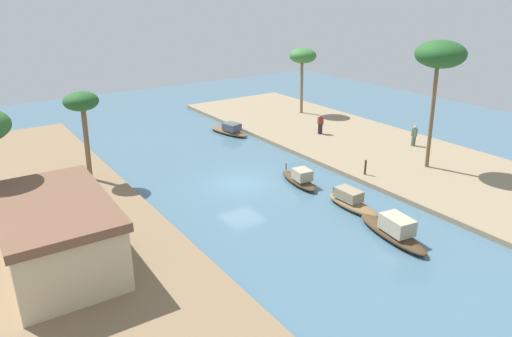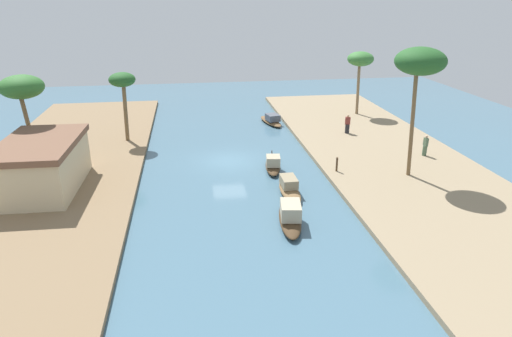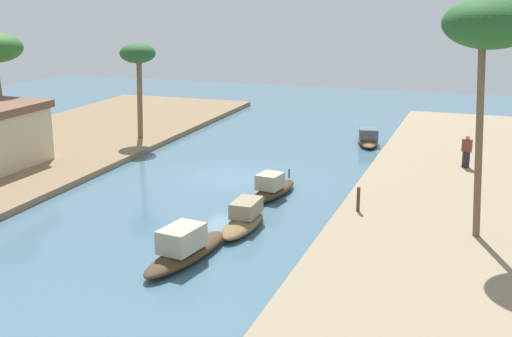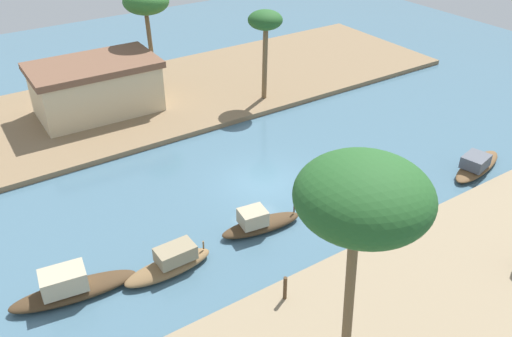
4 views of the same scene
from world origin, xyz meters
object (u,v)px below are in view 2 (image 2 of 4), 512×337
(sampan_foreground, at_px, (289,189))
(person_by_mooring, at_px, (347,125))
(sampan_with_red_awning, at_px, (273,165))
(palm_tree_left_near, at_px, (420,63))
(mooring_post, at_px, (337,164))
(palm_tree_left_far, at_px, (360,60))
(person_on_near_bank, at_px, (425,147))
(sampan_with_tall_canopy, at_px, (290,216))
(riverside_building, at_px, (42,165))
(sampan_open_hull, at_px, (271,120))
(palm_tree_right_tall, at_px, (22,88))
(palm_tree_right_short, at_px, (122,82))

(sampan_foreground, relative_size, person_by_mooring, 2.21)
(sampan_with_red_awning, xyz_separation_m, palm_tree_left_near, (-3.02, -8.60, 7.39))
(palm_tree_left_near, bearing_deg, mooring_post, 72.98)
(mooring_post, xyz_separation_m, palm_tree_left_far, (15.09, -7.00, 4.89))
(sampan_with_red_awning, relative_size, person_on_near_bank, 2.39)
(mooring_post, xyz_separation_m, palm_tree_left_near, (-1.36, -4.44, 6.98))
(sampan_with_tall_canopy, height_order, person_by_mooring, person_by_mooring)
(palm_tree_left_near, height_order, riverside_building, palm_tree_left_near)
(sampan_open_hull, bearing_deg, palm_tree_right_tall, 103.45)
(sampan_with_tall_canopy, relative_size, palm_tree_left_far, 0.77)
(palm_tree_left_near, bearing_deg, person_on_near_bank, -42.20)
(palm_tree_left_near, xyz_separation_m, riverside_building, (1.25, 23.51, -5.89))
(sampan_foreground, distance_m, mooring_post, 4.77)
(palm_tree_right_tall, bearing_deg, person_by_mooring, -80.26)
(palm_tree_right_tall, bearing_deg, sampan_with_red_awning, -99.27)
(sampan_with_tall_canopy, distance_m, palm_tree_left_far, 24.99)
(sampan_open_hull, height_order, palm_tree_right_short, palm_tree_right_short)
(sampan_open_hull, distance_m, palm_tree_right_tall, 21.76)
(sampan_with_tall_canopy, height_order, palm_tree_right_tall, palm_tree_right_tall)
(person_by_mooring, distance_m, palm_tree_left_near, 12.09)
(sampan_open_hull, bearing_deg, riverside_building, 116.31)
(sampan_with_red_awning, height_order, palm_tree_left_near, palm_tree_left_near)
(sampan_open_hull, xyz_separation_m, riverside_building, (-13.83, 17.00, 1.54))
(palm_tree_right_tall, bearing_deg, palm_tree_left_far, -69.08)
(person_on_near_bank, xyz_separation_m, person_by_mooring, (6.51, 3.83, 0.03))
(person_by_mooring, distance_m, mooring_post, 9.44)
(mooring_post, bearing_deg, palm_tree_right_short, 57.96)
(sampan_with_red_awning, bearing_deg, sampan_foreground, -168.83)
(palm_tree_left_far, relative_size, palm_tree_right_short, 1.10)
(person_by_mooring, distance_m, palm_tree_right_tall, 25.55)
(sampan_with_tall_canopy, xyz_separation_m, palm_tree_right_tall, (10.76, 16.25, 5.37))
(sampan_open_hull, bearing_deg, sampan_foreground, 160.73)
(sampan_foreground, xyz_separation_m, palm_tree_left_far, (17.77, -10.93, 5.30))
(mooring_post, height_order, palm_tree_left_near, palm_tree_left_near)
(palm_tree_left_far, bearing_deg, riverside_building, 120.24)
(person_on_near_bank, bearing_deg, riverside_building, 89.28)
(palm_tree_right_short, bearing_deg, person_on_near_bank, -107.83)
(sampan_with_red_awning, xyz_separation_m, palm_tree_right_tall, (2.74, 16.79, 5.44))
(palm_tree_left_near, bearing_deg, palm_tree_right_tall, 77.22)
(person_by_mooring, bearing_deg, sampan_open_hull, -20.14)
(sampan_with_tall_canopy, distance_m, riverside_building, 15.73)
(palm_tree_right_tall, xyz_separation_m, riverside_building, (-4.51, -1.89, -3.94))
(person_on_near_bank, height_order, person_by_mooring, person_by_mooring)
(sampan_with_tall_canopy, height_order, mooring_post, mooring_post)
(mooring_post, distance_m, riverside_building, 19.10)
(sampan_foreground, bearing_deg, sampan_with_red_awning, 2.49)
(palm_tree_left_far, bearing_deg, person_on_near_bank, -177.33)
(riverside_building, bearing_deg, person_by_mooring, -67.62)
(mooring_post, xyz_separation_m, palm_tree_right_short, (9.43, 15.06, 4.34))
(sampan_with_red_awning, height_order, palm_tree_right_short, palm_tree_right_short)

